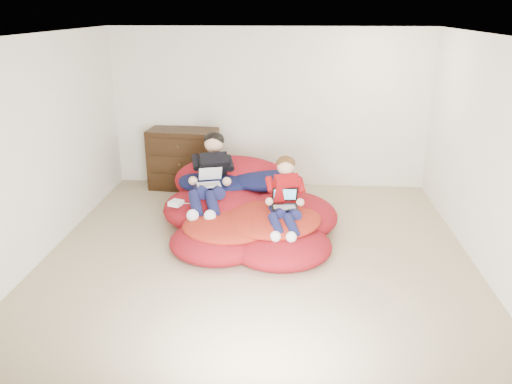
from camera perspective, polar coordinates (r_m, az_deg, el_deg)
name	(u,v)px	position (r m, az deg, el deg)	size (l,w,h in m)	color
room_shell	(258,236)	(5.94, 0.23, -5.03)	(5.10, 5.10, 2.77)	tan
dresser	(184,159)	(8.09, -8.28, 3.75)	(1.11, 0.65, 0.96)	black
beanbag_pile	(246,211)	(6.53, -1.14, -2.19)	(2.33, 2.40, 0.85)	#A2121B
cream_pillow	(218,163)	(7.35, -4.41, 3.34)	(0.48, 0.30, 0.30)	silver
older_boy	(211,171)	(6.65, -5.21, 2.35)	(0.50, 1.34, 0.83)	black
younger_boy	(285,194)	(6.03, 3.32, -0.22)	(0.42, 1.01, 0.76)	#A50E12
laptop_white	(209,180)	(6.57, -5.34, 1.40)	(0.35, 0.39, 0.21)	white
laptop_black	(285,201)	(6.03, 3.30, -1.09)	(0.32, 0.33, 0.21)	black
power_adapter	(176,203)	(6.44, -9.13, -1.26)	(0.15, 0.15, 0.06)	white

